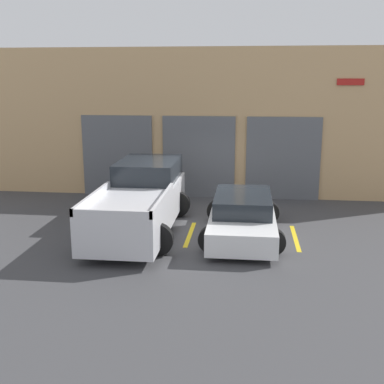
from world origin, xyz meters
The scene contains 7 objects.
ground_plane centered at (0.00, 0.00, 0.00)m, with size 28.00×28.00×0.00m, color #3D3D3F.
shophouse_building centered at (-0.01, 3.29, 2.62)m, with size 17.96×0.68×5.32m.
pickup_truck centered at (-1.45, -1.13, 0.87)m, with size 2.50×5.47×1.82m.
sedan_white centered at (1.45, -1.37, 0.56)m, with size 2.18×4.29×1.18m.
parking_stripe_far_left centered at (-2.90, -1.40, 0.00)m, with size 0.12×2.20×0.01m, color gold.
parking_stripe_left centered at (0.00, -1.40, 0.00)m, with size 0.12×2.20×0.01m, color gold.
parking_stripe_centre centered at (2.90, -1.40, 0.00)m, with size 0.12×2.20×0.01m, color gold.
Camera 1 is at (1.52, -14.14, 4.29)m, focal length 45.00 mm.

